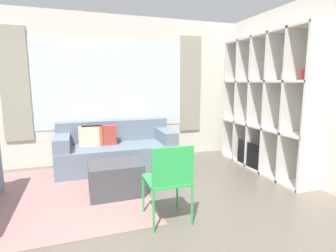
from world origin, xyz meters
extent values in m
cube|color=silver|center=(0.00, 3.06, 1.35)|extent=(6.33, 0.07, 2.70)
cube|color=white|center=(0.00, 3.02, 1.45)|extent=(2.82, 0.01, 1.60)
cube|color=#9E9984|center=(-1.58, 3.00, 1.45)|extent=(0.44, 0.03, 1.90)
cube|color=#9E9984|center=(1.58, 3.00, 1.45)|extent=(0.44, 0.03, 1.90)
cube|color=silver|center=(2.60, 1.51, 1.35)|extent=(0.07, 4.22, 2.70)
cube|color=gray|center=(-0.84, 1.64, 0.01)|extent=(2.12, 2.38, 0.01)
cube|color=silver|center=(2.56, 1.65, 1.13)|extent=(0.02, 1.97, 2.26)
cube|color=silver|center=(2.35, 0.66, 1.13)|extent=(0.42, 0.04, 2.26)
cube|color=silver|center=(2.35, 1.05, 1.13)|extent=(0.42, 0.04, 2.26)
cube|color=silver|center=(2.35, 1.45, 1.13)|extent=(0.42, 0.04, 2.26)
cube|color=silver|center=(2.35, 1.84, 1.13)|extent=(0.42, 0.04, 2.26)
cube|color=silver|center=(2.35, 2.24, 1.13)|extent=(0.42, 0.04, 2.26)
cube|color=silver|center=(2.35, 2.63, 1.13)|extent=(0.42, 0.04, 2.26)
cube|color=silver|center=(2.35, 1.65, 0.02)|extent=(0.42, 1.97, 0.04)
cube|color=silver|center=(2.35, 1.65, 0.75)|extent=(0.42, 1.97, 0.04)
cube|color=silver|center=(2.35, 1.65, 1.51)|extent=(0.42, 1.97, 0.04)
cube|color=silver|center=(2.35, 1.65, 2.24)|extent=(0.42, 1.97, 0.04)
cube|color=black|center=(2.18, 1.78, 0.25)|extent=(0.04, 0.63, 0.42)
cube|color=black|center=(2.20, 1.78, 0.05)|extent=(0.10, 0.24, 0.03)
cube|color=white|center=(2.33, 1.21, 1.58)|extent=(0.09, 0.09, 0.11)
cube|color=#2856A8|center=(2.33, 1.62, 1.59)|extent=(0.08, 0.08, 0.13)
cylinder|color=#2856A8|center=(2.33, 1.61, 0.81)|extent=(0.07, 0.07, 0.08)
cube|color=red|center=(2.33, 2.39, 1.60)|extent=(0.11, 0.11, 0.16)
cylinder|color=red|center=(2.33, 0.89, 1.59)|extent=(0.08, 0.08, 0.13)
cube|color=slate|center=(0.00, 2.53, 0.21)|extent=(2.00, 0.87, 0.42)
cube|color=slate|center=(0.00, 2.87, 0.61)|extent=(2.00, 0.18, 0.38)
cube|color=slate|center=(-0.88, 2.53, 0.53)|extent=(0.24, 0.81, 0.22)
cube|color=slate|center=(0.88, 2.53, 0.53)|extent=(0.24, 0.81, 0.22)
cube|color=#AD3D33|center=(-0.17, 2.59, 0.59)|extent=(0.35, 0.15, 0.34)
cube|color=beige|center=(-0.46, 2.59, 0.59)|extent=(0.35, 0.14, 0.34)
cube|color=#C65B33|center=(-0.40, 2.59, 0.59)|extent=(0.35, 0.14, 0.34)
cube|color=#47474C|center=(-0.18, 1.42, 0.22)|extent=(0.69, 0.53, 0.44)
cylinder|color=green|center=(0.47, 0.81, 0.22)|extent=(0.02, 0.02, 0.44)
cylinder|color=green|center=(0.05, 0.81, 0.22)|extent=(0.02, 0.02, 0.44)
cylinder|color=green|center=(0.47, 0.37, 0.22)|extent=(0.02, 0.02, 0.44)
cylinder|color=green|center=(0.05, 0.37, 0.22)|extent=(0.02, 0.02, 0.44)
cube|color=green|center=(0.26, 0.59, 0.45)|extent=(0.44, 0.46, 0.02)
cube|color=green|center=(0.26, 0.38, 0.66)|extent=(0.44, 0.02, 0.40)
camera|label=1|loc=(-0.60, -1.96, 1.49)|focal=28.00mm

